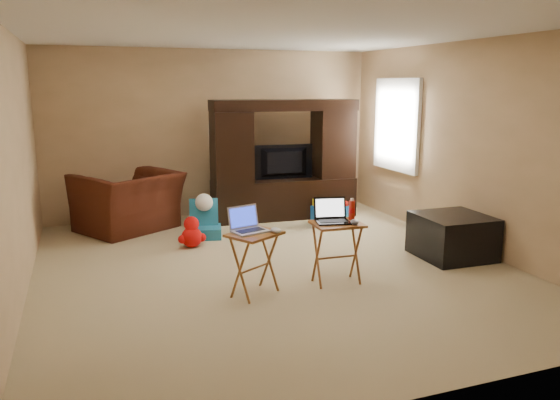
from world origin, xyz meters
name	(u,v)px	position (x,y,z in m)	size (l,w,h in m)	color
floor	(274,267)	(0.00, 0.00, 0.00)	(5.50, 5.50, 0.00)	beige
ceiling	(273,32)	(0.00, 0.00, 2.50)	(5.50, 5.50, 0.00)	silver
wall_back	(214,134)	(0.00, 2.75, 1.25)	(5.00, 5.00, 0.00)	tan
wall_front	(427,209)	(0.00, -2.75, 1.25)	(5.00, 5.00, 0.00)	tan
wall_left	(13,167)	(-2.50, 0.00, 1.25)	(5.50, 5.50, 0.00)	tan
wall_right	(468,146)	(2.50, 0.00, 1.25)	(5.50, 5.50, 0.00)	tan
window_pane	(398,125)	(2.48, 1.55, 1.40)	(1.20, 1.20, 0.00)	white
window_frame	(396,125)	(2.46, 1.55, 1.40)	(0.06, 1.14, 1.34)	white
entertainment_center	(284,160)	(0.92, 2.15, 0.88)	(2.16, 0.54, 1.76)	black
television	(285,162)	(0.92, 2.11, 0.85)	(0.90, 0.12, 0.52)	black
recliner	(129,202)	(-1.35, 2.18, 0.40)	(1.23, 1.08, 0.80)	#461A0F
child_rocker	(206,219)	(-0.43, 1.44, 0.25)	(0.38, 0.43, 0.50)	#19678C
plush_toy	(192,232)	(-0.70, 1.07, 0.20)	(0.36, 0.30, 0.40)	red
push_toy	(330,211)	(1.39, 1.52, 0.19)	(0.51, 0.36, 0.38)	blue
ottoman	(452,236)	(2.08, -0.36, 0.25)	(0.78, 0.78, 0.50)	black
tray_table_left	(255,264)	(-0.43, -0.69, 0.31)	(0.47, 0.38, 0.61)	brown
tray_table_right	(337,253)	(0.43, -0.67, 0.31)	(0.48, 0.39, 0.63)	brown
laptop_left	(250,220)	(-0.46, -0.66, 0.73)	(0.32, 0.27, 0.24)	#A9A9AE
laptop_right	(333,211)	(0.39, -0.65, 0.75)	(0.33, 0.27, 0.24)	black
mouse_left	(276,230)	(-0.24, -0.76, 0.64)	(0.08, 0.12, 0.05)	silver
mouse_right	(355,222)	(0.56, -0.79, 0.66)	(0.08, 0.13, 0.05)	#424147
water_bottle	(352,210)	(0.63, -0.59, 0.73)	(0.06, 0.06, 0.19)	#B61A0B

